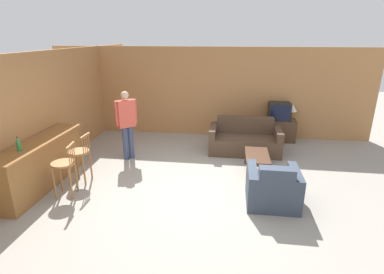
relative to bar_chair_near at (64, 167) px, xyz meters
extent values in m
plane|color=gray|center=(2.30, 0.45, -0.58)|extent=(24.00, 24.00, 0.00)
cube|color=#B27A47|center=(2.30, 4.06, 0.72)|extent=(9.40, 0.08, 2.60)
cube|color=#B27A47|center=(-1.00, 1.76, 0.72)|extent=(0.08, 8.61, 2.60)
cube|color=brown|center=(-0.66, 0.28, -0.12)|extent=(0.47, 2.32, 0.92)
cube|color=brown|center=(-0.66, 0.28, 0.36)|extent=(0.55, 2.38, 0.05)
cylinder|color=#996638|center=(-0.01, 0.00, 0.08)|extent=(0.49, 0.49, 0.04)
cylinder|color=#996638|center=(-0.19, 0.12, -0.26)|extent=(0.04, 0.04, 0.64)
cylinder|color=#996638|center=(-0.14, -0.17, -0.26)|extent=(0.04, 0.04, 0.64)
cylinder|color=#996638|center=(0.11, 0.17, -0.26)|extent=(0.04, 0.04, 0.64)
cylinder|color=#996638|center=(0.16, -0.13, -0.26)|extent=(0.04, 0.04, 0.64)
cylinder|color=#996638|center=(0.14, 0.15, 0.25)|extent=(0.02, 0.02, 0.32)
cylinder|color=#996638|center=(0.16, 0.07, 0.25)|extent=(0.02, 0.02, 0.32)
cylinder|color=#996638|center=(0.17, -0.02, 0.25)|extent=(0.02, 0.02, 0.32)
cylinder|color=#996638|center=(0.18, -0.10, 0.25)|extent=(0.02, 0.02, 0.32)
cube|color=#996638|center=(0.16, 0.03, 0.43)|extent=(0.09, 0.36, 0.04)
cylinder|color=#996638|center=(-0.01, 0.59, 0.08)|extent=(0.43, 0.43, 0.04)
cylinder|color=#996638|center=(-0.16, 0.74, -0.26)|extent=(0.04, 0.04, 0.64)
cylinder|color=#996638|center=(-0.16, 0.44, -0.26)|extent=(0.04, 0.04, 0.64)
cylinder|color=#996638|center=(0.14, 0.73, -0.26)|extent=(0.04, 0.04, 0.64)
cylinder|color=#996638|center=(0.13, 0.44, -0.26)|extent=(0.04, 0.04, 0.64)
cylinder|color=#996638|center=(0.17, 0.71, 0.25)|extent=(0.02, 0.02, 0.32)
cylinder|color=#996638|center=(0.17, 0.63, 0.25)|extent=(0.02, 0.02, 0.32)
cylinder|color=#996638|center=(0.17, 0.54, 0.25)|extent=(0.02, 0.02, 0.32)
cylinder|color=#996638|center=(0.17, 0.46, 0.25)|extent=(0.02, 0.02, 0.32)
cube|color=#996638|center=(0.17, 0.58, 0.43)|extent=(0.04, 0.36, 0.04)
cube|color=#4C3828|center=(3.41, 2.69, -0.37)|extent=(1.49, 0.93, 0.43)
cube|color=#4C3828|center=(3.41, 3.05, 0.06)|extent=(1.49, 0.22, 0.43)
cube|color=#4C3828|center=(2.58, 2.69, -0.25)|extent=(0.16, 0.93, 0.67)
cube|color=#4C3828|center=(4.23, 2.69, -0.25)|extent=(0.16, 0.93, 0.67)
cube|color=#384251|center=(3.83, 0.25, -0.37)|extent=(0.59, 0.88, 0.43)
cube|color=#384251|center=(3.83, -0.08, 0.05)|extent=(0.59, 0.22, 0.41)
cube|color=#384251|center=(4.21, 0.25, -0.26)|extent=(0.16, 0.88, 0.65)
cube|color=#384251|center=(3.46, 0.25, -0.26)|extent=(0.16, 0.88, 0.65)
cube|color=#472D1E|center=(3.64, 1.51, -0.18)|extent=(0.51, 0.97, 0.04)
cube|color=#472D1E|center=(3.43, 1.06, -0.39)|extent=(0.06, 0.06, 0.39)
cube|color=#472D1E|center=(3.85, 1.06, -0.39)|extent=(0.06, 0.06, 0.39)
cube|color=#472D1E|center=(3.43, 1.95, -0.39)|extent=(0.06, 0.06, 0.39)
cube|color=#472D1E|center=(3.85, 1.95, -0.39)|extent=(0.06, 0.06, 0.39)
cube|color=#513823|center=(4.37, 3.75, -0.27)|extent=(0.98, 0.47, 0.62)
cube|color=black|center=(4.37, 3.75, 0.29)|extent=(0.59, 0.44, 0.49)
cube|color=black|center=(4.37, 3.53, 0.29)|extent=(0.52, 0.01, 0.42)
cylinder|color=#2D7F3D|center=(-0.65, -0.24, 0.47)|extent=(0.08, 0.08, 0.17)
cone|color=#2D7F3D|center=(-0.65, -0.24, 0.59)|extent=(0.07, 0.07, 0.07)
cylinder|color=black|center=(-0.65, -0.24, 0.64)|extent=(0.03, 0.03, 0.02)
cylinder|color=brown|center=(4.72, 3.75, 0.05)|extent=(0.16, 0.16, 0.02)
cylinder|color=brown|center=(4.72, 3.75, 0.18)|extent=(0.03, 0.03, 0.23)
cone|color=silver|center=(4.72, 3.75, 0.40)|extent=(0.24, 0.24, 0.21)
cylinder|color=#384260|center=(0.62, 1.92, -0.17)|extent=(0.13, 0.13, 0.82)
cylinder|color=#384260|center=(0.51, 1.83, -0.17)|extent=(0.13, 0.13, 0.82)
cube|color=#CC4C3D|center=(0.57, 1.88, 0.56)|extent=(0.42, 0.39, 0.65)
cylinder|color=#CC4C3D|center=(0.74, 2.02, 0.59)|extent=(0.08, 0.08, 0.60)
cylinder|color=#CC4C3D|center=(0.40, 1.73, 0.59)|extent=(0.08, 0.08, 0.60)
sphere|color=tan|center=(0.57, 1.88, 1.00)|extent=(0.19, 0.19, 0.19)
camera|label=1|loc=(3.04, -4.71, 2.34)|focal=28.00mm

